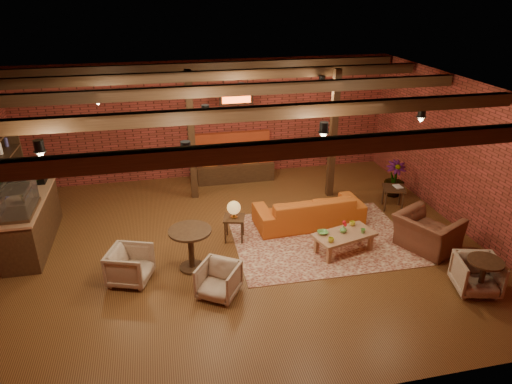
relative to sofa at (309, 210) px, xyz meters
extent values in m
plane|color=#412310|center=(-1.78, -0.61, -0.35)|extent=(10.00, 10.00, 0.00)
cube|color=black|center=(-1.78, -0.61, 2.85)|extent=(10.00, 8.00, 0.02)
cube|color=maroon|center=(-1.78, 3.39, 1.25)|extent=(10.00, 0.02, 3.20)
cube|color=maroon|center=(-1.78, -4.61, 1.25)|extent=(10.00, 0.02, 3.20)
cube|color=maroon|center=(3.22, -0.61, 1.25)|extent=(0.02, 8.00, 3.20)
cylinder|color=black|center=(-1.78, 0.99, 2.50)|extent=(9.60, 0.12, 0.12)
cube|color=black|center=(-2.38, 1.99, 1.25)|extent=(0.16, 0.16, 3.20)
cube|color=black|center=(1.02, 1.39, 1.25)|extent=(0.16, 0.16, 3.20)
imported|color=#337F33|center=(-5.78, 0.59, 0.87)|extent=(0.35, 0.39, 0.30)
cube|color=#E44816|center=(-1.18, 2.49, 2.00)|extent=(0.86, 0.06, 0.30)
cube|color=maroon|center=(0.06, -0.70, -0.35)|extent=(3.74, 2.88, 0.01)
imported|color=#B34F18|center=(0.00, 0.00, 0.00)|extent=(2.46, 1.06, 0.71)
cube|color=#8F5F43|center=(0.32, -1.28, 0.04)|extent=(1.34, 0.91, 0.06)
cube|color=#8F5F43|center=(-0.11, -1.62, -0.17)|extent=(0.08, 0.08, 0.36)
cube|color=#8F5F43|center=(0.87, -1.35, -0.17)|extent=(0.08, 0.08, 0.36)
cube|color=#8F5F43|center=(-0.23, -1.20, -0.17)|extent=(0.08, 0.08, 0.36)
cube|color=#8F5F43|center=(0.76, -0.94, -0.17)|extent=(0.08, 0.08, 0.36)
imported|color=gold|center=(-0.07, -1.53, 0.12)|extent=(0.15, 0.15, 0.10)
imported|color=#579443|center=(0.69, -1.33, 0.12)|extent=(0.12, 0.12, 0.09)
imported|color=gold|center=(0.61, -1.00, 0.12)|extent=(0.15, 0.15, 0.10)
imported|color=#579443|center=(-0.11, -1.19, 0.10)|extent=(0.26, 0.26, 0.05)
imported|color=#579443|center=(0.31, -1.23, 0.13)|extent=(0.14, 0.14, 0.12)
sphere|color=red|center=(0.31, -1.23, 0.27)|extent=(0.10, 0.10, 0.10)
cube|color=black|center=(-1.76, -0.32, 0.16)|extent=(0.53, 0.53, 0.04)
cylinder|color=black|center=(-1.76, -0.32, -0.11)|extent=(0.04, 0.04, 0.49)
cylinder|color=olive|center=(-1.76, -0.32, 0.19)|extent=(0.14, 0.14, 0.02)
cylinder|color=olive|center=(-1.76, -0.32, 0.26)|extent=(0.04, 0.04, 0.20)
sphere|color=orange|center=(-1.76, -0.32, 0.40)|extent=(0.29, 0.29, 0.29)
cylinder|color=black|center=(-2.74, -1.22, 0.46)|extent=(0.81, 0.81, 0.04)
cylinder|color=black|center=(-2.74, -1.22, 0.06)|extent=(0.11, 0.11, 0.78)
cylinder|color=black|center=(-2.74, -1.22, -0.33)|extent=(0.48, 0.48, 0.04)
imported|color=beige|center=(-3.86, -1.39, 0.01)|extent=(0.86, 0.89, 0.73)
imported|color=beige|center=(-2.35, -2.14, -0.02)|extent=(0.88, 0.87, 0.67)
imported|color=brown|center=(2.03, -1.51, 0.14)|extent=(1.16, 1.35, 0.99)
cube|color=black|center=(2.23, 0.33, 0.18)|extent=(0.63, 0.63, 0.04)
cylinder|color=black|center=(2.23, 0.33, -0.10)|extent=(0.04, 0.04, 0.51)
imported|color=black|center=(2.23, 0.33, 0.21)|extent=(0.25, 0.29, 0.02)
cylinder|color=black|center=(2.12, -3.10, 0.33)|extent=(0.60, 0.60, 0.04)
cylinder|color=black|center=(2.12, -3.10, -0.01)|extent=(0.09, 0.09, 0.65)
cylinder|color=black|center=(2.12, -3.10, -0.33)|extent=(0.36, 0.36, 0.04)
imported|color=beige|center=(2.11, -2.99, 0.01)|extent=(0.85, 0.82, 0.73)
imported|color=#4C7F4C|center=(2.62, 1.02, 1.02)|extent=(1.77, 1.77, 2.75)
camera|label=1|loc=(-3.11, -8.66, 4.65)|focal=32.00mm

